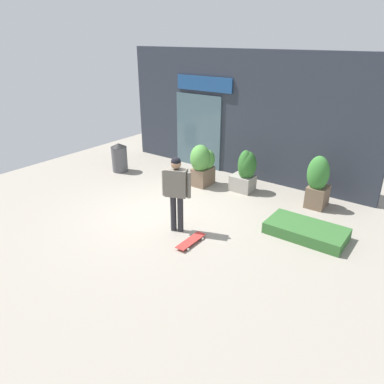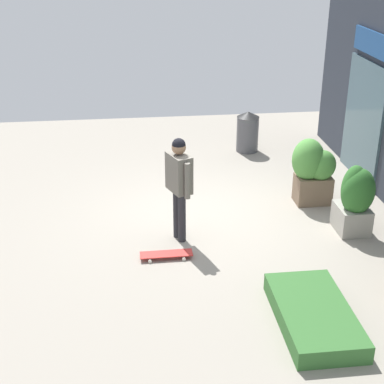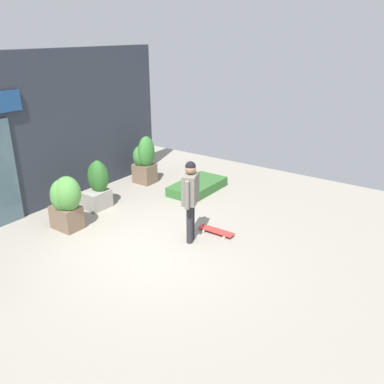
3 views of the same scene
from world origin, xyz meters
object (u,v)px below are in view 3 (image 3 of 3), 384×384
skateboarder (191,193)px  planter_box_right (98,183)px  skateboard (216,231)px  planter_box_mid (65,200)px  planter_box_left (144,160)px

skateboarder → planter_box_right: skateboarder is taller
skateboard → planter_box_right: (-0.45, 3.12, 0.55)m
planter_box_mid → planter_box_left: bearing=9.5°
planter_box_right → skateboarder: bearing=-92.6°
skateboard → planter_box_right: size_ratio=0.67×
skateboarder → planter_box_mid: skateboarder is taller
planter_box_left → planter_box_right: planter_box_left is taller
skateboard → planter_box_left: bearing=155.6°
skateboarder → planter_box_left: size_ratio=1.25×
planter_box_left → planter_box_mid: (-3.15, -0.53, 0.01)m
skateboarder → planter_box_mid: bearing=-178.3°
skateboard → planter_box_mid: 3.31m
skateboard → planter_box_right: planter_box_right is taller
planter_box_left → skateboarder: bearing=-124.0°
planter_box_right → skateboard: bearing=-81.8°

